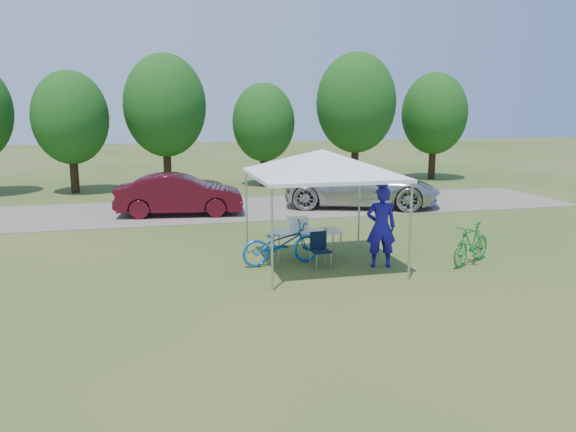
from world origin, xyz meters
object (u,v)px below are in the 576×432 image
(folding_chair, at_px, (320,246))
(cyclist, at_px, (381,227))
(cooler, at_px, (297,224))
(folding_table, at_px, (307,232))
(bike_green, at_px, (471,244))
(bike_blue, at_px, (281,243))
(sedan, at_px, (180,194))
(minivan, at_px, (361,185))

(folding_chair, distance_m, cyclist, 1.49)
(cooler, bearing_deg, folding_chair, -69.18)
(folding_table, relative_size, bike_green, 1.01)
(folding_chair, distance_m, bike_blue, 0.91)
(cyclist, height_order, bike_blue, cyclist)
(bike_green, height_order, sedan, sedan)
(folding_table, distance_m, minivan, 7.73)
(folding_table, relative_size, sedan, 0.38)
(cyclist, relative_size, sedan, 0.44)
(bike_blue, distance_m, bike_green, 4.49)
(cyclist, bearing_deg, sedan, -47.87)
(folding_chair, distance_m, bike_green, 3.60)
(sedan, bearing_deg, bike_blue, -157.42)
(cooler, xyz_separation_m, minivan, (4.24, 6.61, -0.04))
(minivan, distance_m, sedan, 6.71)
(sedan, bearing_deg, cyclist, -144.80)
(folding_chair, relative_size, sedan, 0.19)
(bike_blue, xyz_separation_m, minivan, (4.74, 7.07, 0.31))
(folding_table, bearing_deg, sedan, 112.91)
(minivan, bearing_deg, bike_blue, 165.91)
(folding_chair, xyz_separation_m, sedan, (-2.79, 7.28, 0.25))
(folding_table, xyz_separation_m, cyclist, (1.43, -1.20, 0.31))
(folding_chair, relative_size, cooler, 1.68)
(folding_chair, height_order, sedan, sedan)
(minivan, bearing_deg, folding_table, 168.69)
(cyclist, height_order, bike_green, cyclist)
(minivan, bearing_deg, sedan, 111.22)
(folding_chair, xyz_separation_m, cyclist, (1.36, -0.37, 0.47))
(cooler, distance_m, cyclist, 2.07)
(folding_table, relative_size, folding_chair, 2.03)
(folding_table, relative_size, bike_blue, 0.85)
(cyclist, xyz_separation_m, sedan, (-4.16, 7.65, -0.22))
(cyclist, height_order, sedan, cyclist)
(cyclist, relative_size, bike_green, 1.17)
(folding_table, relative_size, cooler, 3.41)
(folding_table, distance_m, folding_chair, 0.85)
(folding_chair, xyz_separation_m, cooler, (-0.32, 0.83, 0.38))
(folding_table, xyz_separation_m, sedan, (-2.72, 6.45, 0.09))
(minivan, bearing_deg, cyclist, -178.33)
(folding_table, distance_m, cyclist, 1.89)
(bike_blue, height_order, minivan, minivan)
(bike_green, distance_m, minivan, 8.13)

